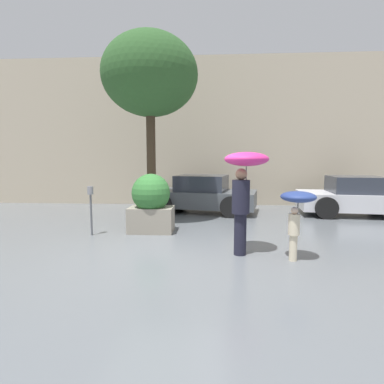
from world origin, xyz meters
TOP-DOWN VIEW (x-y plane):
  - ground_plane at (0.00, 0.00)m, footprint 40.00×40.00m
  - building_facade at (0.00, 6.50)m, footprint 18.00×0.30m
  - planter_box at (-0.64, 1.58)m, footprint 1.14×0.99m
  - person_adult at (1.55, -0.11)m, footprint 0.86×0.86m
  - person_child at (2.49, -0.44)m, footprint 0.64×0.64m
  - parked_car_near at (0.59, 4.73)m, footprint 4.11×2.62m
  - parked_car_far at (5.78, 4.36)m, footprint 3.76×2.36m
  - street_tree at (-0.89, 2.96)m, footprint 2.81×2.81m
  - parking_meter at (-2.06, 1.14)m, footprint 0.14×0.14m

SIDE VIEW (x-z plane):
  - ground_plane at x=0.00m, z-range 0.00..0.00m
  - parked_car_far at x=5.78m, z-range -0.05..1.26m
  - parked_car_near at x=0.59m, z-range -0.05..1.26m
  - planter_box at x=-0.64m, z-range 0.01..1.53m
  - parking_meter at x=-2.06m, z-range 0.27..1.50m
  - person_child at x=2.49m, z-range 0.38..1.68m
  - person_adult at x=1.55m, z-range 0.49..2.52m
  - building_facade at x=0.00m, z-range 0.00..6.00m
  - street_tree at x=-0.89m, z-range 1.54..7.07m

